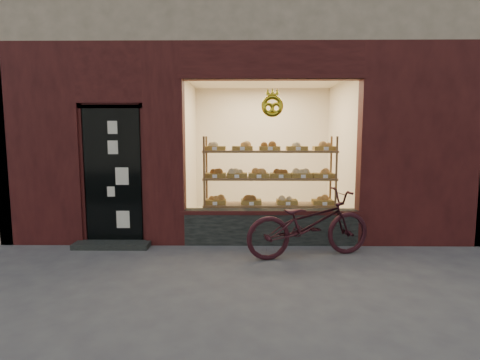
{
  "coord_description": "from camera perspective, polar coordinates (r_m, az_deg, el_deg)",
  "views": [
    {
      "loc": [
        0.03,
        -3.67,
        1.7
      ],
      "look_at": [
        -0.03,
        2.0,
        1.03
      ],
      "focal_mm": 28.0,
      "sensor_mm": 36.0,
      "label": 1
    }
  ],
  "objects": [
    {
      "name": "display_shelf",
      "position": [
        6.29,
        4.47,
        -0.73
      ],
      "size": [
        2.2,
        0.45,
        1.7
      ],
      "color": "brown",
      "rests_on": "ground"
    },
    {
      "name": "ground",
      "position": [
        4.05,
        0.16,
        -18.14
      ],
      "size": [
        90.0,
        90.0,
        0.0
      ],
      "primitive_type": "plane",
      "color": "#48474D"
    },
    {
      "name": "bicycle",
      "position": [
        5.38,
        10.43,
        -6.55
      ],
      "size": [
        1.92,
        1.07,
        0.95
      ],
      "primitive_type": "imported",
      "rotation": [
        0.0,
        0.0,
        1.82
      ],
      "color": "black",
      "rests_on": "ground"
    }
  ]
}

